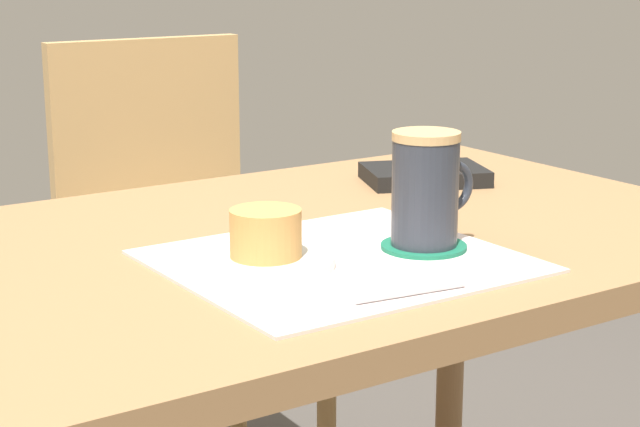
{
  "coord_description": "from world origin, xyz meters",
  "views": [
    {
      "loc": [
        -0.74,
        -1.09,
        1.08
      ],
      "look_at": [
        -0.07,
        -0.09,
        0.78
      ],
      "focal_mm": 60.0,
      "sensor_mm": 36.0,
      "label": 1
    }
  ],
  "objects_px": {
    "coffee_mug": "(426,188)",
    "pastry_plate": "(266,262)",
    "wooden_chair": "(177,260)",
    "pastry": "(266,233)",
    "dining_table": "(326,298)",
    "small_book": "(424,175)"
  },
  "relations": [
    {
      "from": "dining_table",
      "to": "pastry_plate",
      "type": "bearing_deg",
      "value": -145.58
    },
    {
      "from": "dining_table",
      "to": "pastry_plate",
      "type": "height_order",
      "value": "pastry_plate"
    },
    {
      "from": "wooden_chair",
      "to": "pastry",
      "type": "xyz_separation_m",
      "value": [
        -0.27,
        -0.78,
        0.27
      ]
    },
    {
      "from": "small_book",
      "to": "dining_table",
      "type": "bearing_deg",
      "value": -129.28
    },
    {
      "from": "coffee_mug",
      "to": "dining_table",
      "type": "bearing_deg",
      "value": 107.66
    },
    {
      "from": "pastry_plate",
      "to": "pastry",
      "type": "distance_m",
      "value": 0.03
    },
    {
      "from": "wooden_chair",
      "to": "dining_table",
      "type": "bearing_deg",
      "value": 81.85
    },
    {
      "from": "small_book",
      "to": "pastry",
      "type": "bearing_deg",
      "value": -127.14
    },
    {
      "from": "pastry_plate",
      "to": "pastry",
      "type": "xyz_separation_m",
      "value": [
        0.0,
        0.0,
        0.03
      ]
    },
    {
      "from": "wooden_chair",
      "to": "coffee_mug",
      "type": "xyz_separation_m",
      "value": [
        -0.07,
        -0.82,
        0.3
      ]
    },
    {
      "from": "pastry",
      "to": "wooden_chair",
      "type": "bearing_deg",
      "value": 71.06
    },
    {
      "from": "wooden_chair",
      "to": "pastry",
      "type": "relative_size",
      "value": 11.35
    },
    {
      "from": "pastry_plate",
      "to": "small_book",
      "type": "height_order",
      "value": "small_book"
    },
    {
      "from": "dining_table",
      "to": "pastry",
      "type": "relative_size",
      "value": 13.5
    },
    {
      "from": "coffee_mug",
      "to": "pastry_plate",
      "type": "bearing_deg",
      "value": 168.53
    },
    {
      "from": "wooden_chair",
      "to": "pastry_plate",
      "type": "bearing_deg",
      "value": 72.77
    },
    {
      "from": "pastry_plate",
      "to": "pastry",
      "type": "relative_size",
      "value": 1.93
    },
    {
      "from": "wooden_chair",
      "to": "coffee_mug",
      "type": "bearing_deg",
      "value": 86.66
    },
    {
      "from": "wooden_chair",
      "to": "coffee_mug",
      "type": "height_order",
      "value": "wooden_chair"
    },
    {
      "from": "wooden_chair",
      "to": "small_book",
      "type": "height_order",
      "value": "wooden_chair"
    },
    {
      "from": "pastry",
      "to": "coffee_mug",
      "type": "height_order",
      "value": "coffee_mug"
    },
    {
      "from": "pastry_plate",
      "to": "pastry",
      "type": "bearing_deg",
      "value": 0.0
    }
  ]
}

